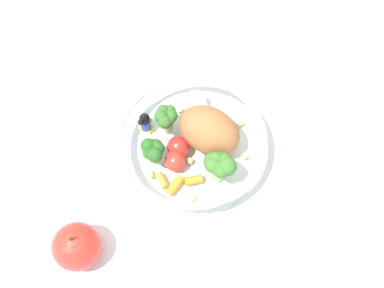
# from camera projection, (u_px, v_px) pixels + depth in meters

# --- Properties ---
(ground_plane) EXTENTS (2.40, 2.40, 0.00)m
(ground_plane) POSITION_uv_depth(u_px,v_px,m) (193.00, 147.00, 0.74)
(ground_plane) COLOR white
(food_container) EXTENTS (0.21, 0.21, 0.08)m
(food_container) POSITION_uv_depth(u_px,v_px,m) (195.00, 140.00, 0.71)
(food_container) COLOR white
(food_container) RESTS_ON ground_plane
(loose_apple) EXTENTS (0.06, 0.06, 0.08)m
(loose_apple) POSITION_uv_depth(u_px,v_px,m) (77.00, 246.00, 0.64)
(loose_apple) COLOR red
(loose_apple) RESTS_ON ground_plane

